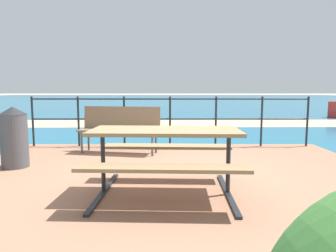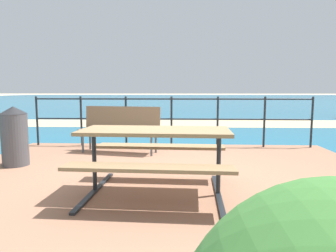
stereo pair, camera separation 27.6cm
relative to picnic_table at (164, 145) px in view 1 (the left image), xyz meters
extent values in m
plane|color=beige|center=(0.08, 0.66, -0.64)|extent=(240.00, 240.00, 0.00)
cube|color=#996B51|center=(0.08, 0.66, -0.61)|extent=(6.40, 5.20, 0.06)
cube|color=#196B8E|center=(0.08, 40.66, -0.63)|extent=(90.00, 90.00, 0.01)
cube|color=tan|center=(0.08, 8.06, -0.63)|extent=(54.04, 3.49, 0.01)
cube|color=#8C704C|center=(0.00, 0.00, 0.16)|extent=(1.71, 0.78, 0.04)
cube|color=#8C704C|center=(-0.02, -0.56, -0.13)|extent=(1.70, 0.32, 0.04)
cube|color=#8C704C|center=(0.02, 0.56, -0.13)|extent=(1.70, 0.32, 0.04)
cylinder|color=#1E2328|center=(-0.72, 0.03, -0.21)|extent=(0.05, 0.05, 0.74)
cube|color=#1E2328|center=(-0.72, 0.03, -0.56)|extent=(0.11, 1.39, 0.03)
cylinder|color=#1E2328|center=(0.72, -0.03, -0.21)|extent=(0.05, 0.05, 0.74)
cube|color=#1E2328|center=(0.72, -0.03, -0.56)|extent=(0.11, 1.39, 0.03)
cube|color=#7A6047|center=(-0.91, 2.29, -0.15)|extent=(1.60, 0.68, 0.04)
cube|color=#7A6047|center=(-0.88, 2.46, 0.09)|extent=(1.54, 0.35, 0.44)
cylinder|color=#4C5156|center=(-1.62, 2.27, -0.36)|extent=(0.04, 0.04, 0.43)
cylinder|color=#4C5156|center=(-1.57, 2.56, -0.36)|extent=(0.04, 0.04, 0.43)
cylinder|color=#4C5156|center=(-0.25, 2.01, -0.36)|extent=(0.04, 0.04, 0.43)
cylinder|color=#4C5156|center=(-0.20, 2.31, -0.36)|extent=(0.04, 0.04, 0.43)
cylinder|color=#1E2328|center=(-2.87, 3.01, -0.04)|extent=(0.04, 0.04, 1.07)
cylinder|color=#1E2328|center=(-1.89, 3.01, -0.04)|extent=(0.04, 0.04, 1.07)
cylinder|color=#1E2328|center=(-0.91, 3.01, -0.04)|extent=(0.04, 0.04, 1.07)
cylinder|color=#1E2328|center=(0.08, 3.01, -0.04)|extent=(0.04, 0.04, 1.07)
cylinder|color=#1E2328|center=(1.06, 3.01, -0.04)|extent=(0.04, 0.04, 1.07)
cylinder|color=#1E2328|center=(2.04, 3.01, -0.04)|extent=(0.04, 0.04, 1.07)
cylinder|color=#1E2328|center=(3.03, 3.01, -0.04)|extent=(0.04, 0.04, 1.07)
cylinder|color=#1E2328|center=(0.08, 3.01, 0.44)|extent=(5.90, 0.03, 0.03)
cylinder|color=#1E2328|center=(0.08, 3.01, 0.01)|extent=(5.90, 0.03, 0.03)
cylinder|color=#4C4C51|center=(-2.36, 1.22, -0.16)|extent=(0.40, 0.40, 0.83)
cone|color=#262628|center=(-2.36, 1.22, 0.31)|extent=(0.41, 0.41, 0.12)
camera|label=1|loc=(0.03, -3.39, 0.62)|focal=32.08mm
camera|label=2|loc=(0.31, -3.38, 0.62)|focal=32.08mm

